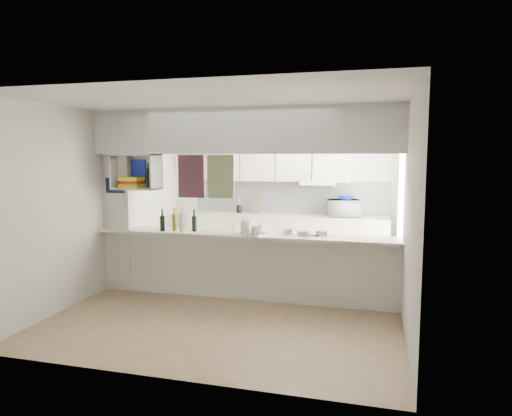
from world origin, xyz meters
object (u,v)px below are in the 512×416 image
(bowl, at_px, (346,198))
(wine_bottles, at_px, (178,222))
(microwave, at_px, (344,208))
(dish_rack, at_px, (251,228))

(bowl, bearing_deg, wine_bottles, -134.92)
(microwave, height_order, bowl, bowl)
(bowl, height_order, dish_rack, bowl)
(dish_rack, distance_m, wine_bottles, 1.05)
(microwave, relative_size, bowl, 1.96)
(microwave, height_order, wine_bottles, wine_bottles)
(microwave, relative_size, wine_bottles, 1.02)
(microwave, xyz_separation_m, dish_rack, (-1.09, -2.18, -0.06))
(bowl, xyz_separation_m, wine_bottles, (-2.18, -2.18, -0.20))
(wine_bottles, bearing_deg, dish_rack, 1.16)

